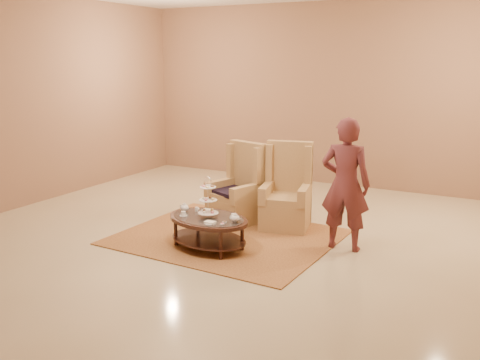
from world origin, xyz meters
The scene contains 9 objects.
ground centered at (0.00, 0.00, 0.00)m, with size 8.00×8.00×0.00m, color #C4B792.
ceiling centered at (0.00, 0.00, 0.00)m, with size 8.00×8.00×0.02m, color beige.
wall_back centered at (0.00, 4.00, 1.75)m, with size 8.00×0.04×3.50m, color #8F684E.
wall_left centered at (-4.00, 0.00, 1.75)m, with size 0.04×8.00×3.50m, color #8F684E.
rug centered at (-0.18, 0.16, 0.01)m, with size 2.95×2.49×0.02m.
tea_table centered at (-0.18, -0.35, 0.35)m, with size 1.29×1.01×0.97m.
armchair_left centered at (-0.39, 0.88, 0.41)m, with size 0.82×0.83×1.21m.
armchair_right centered at (0.34, 1.02, 0.42)m, with size 0.81×0.83×1.25m.
person centered at (1.37, 0.49, 0.86)m, with size 0.67×0.47×1.73m.
Camera 1 is at (3.32, -6.00, 2.44)m, focal length 40.00 mm.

